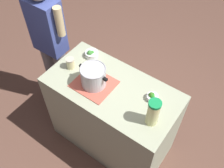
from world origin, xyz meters
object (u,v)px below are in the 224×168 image
Objects in this scene: mason_jar at (71,63)px; broccoli_bowl_front at (152,97)px; broccoli_bowl_center at (92,54)px; cooking_pot at (93,76)px; lemonade_pitcher at (153,112)px; person_cook at (50,43)px.

broccoli_bowl_front is at bearing -171.03° from mason_jar.
broccoli_bowl_center reaches higher than broccoli_bowl_front.
cooking_pot reaches higher than broccoli_bowl_front.
mason_jar is (0.91, -0.07, -0.07)m from lemonade_pitcher.
broccoli_bowl_center is (0.84, -0.30, -0.10)m from lemonade_pitcher.
broccoli_bowl_front is at bearing -61.05° from lemonade_pitcher.
broccoli_bowl_front is 0.74m from broccoli_bowl_center.
mason_jar reaches higher than broccoli_bowl_center.
lemonade_pitcher reaches higher than broccoli_bowl_center.
person_cook is at bearing -15.03° from cooking_pot.
broccoli_bowl_front is at bearing 172.07° from broccoli_bowl_center.
person_cook is (1.36, -0.24, -0.18)m from lemonade_pitcher.
mason_jar is at bearing 8.97° from broccoli_bowl_front.
lemonade_pitcher reaches higher than mason_jar.
person_cook reaches higher than mason_jar.
person_cook is (0.52, 0.06, -0.09)m from broccoli_bowl_center.
broccoli_bowl_front is at bearing 178.13° from person_cook.
lemonade_pitcher is at bearing 176.60° from cooking_pot.
broccoli_bowl_center is at bearing -19.55° from lemonade_pitcher.
broccoli_bowl_center is at bearing -7.93° from broccoli_bowl_front.
broccoli_bowl_front is 1.26m from person_cook.
lemonade_pitcher is 0.90m from broccoli_bowl_center.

